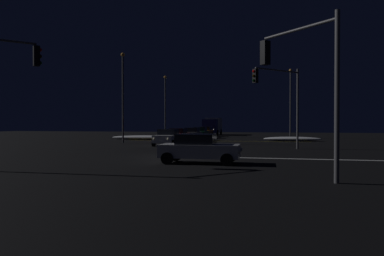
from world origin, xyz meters
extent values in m
cube|color=black|center=(0.00, 0.00, -0.05)|extent=(120.00, 120.00, 0.10)
cube|color=white|center=(0.00, 8.14, 0.00)|extent=(0.35, 13.94, 0.01)
cube|color=yellow|center=(0.00, 19.74, 0.00)|extent=(22.00, 0.15, 0.01)
cube|color=white|center=(8.24, 0.00, 0.00)|extent=(13.94, 0.40, 0.01)
ellipsoid|color=white|center=(-8.94, 20.82, 0.28)|extent=(9.69, 1.50, 0.56)
ellipsoid|color=white|center=(8.94, 21.30, 0.26)|extent=(6.69, 1.50, 0.52)
cube|color=silver|center=(-3.21, 10.35, 0.67)|extent=(1.80, 4.20, 0.70)
cube|color=black|center=(-3.21, 10.55, 1.29)|extent=(1.60, 2.00, 0.55)
cylinder|color=black|center=(-2.31, 8.80, 0.32)|extent=(0.22, 0.64, 0.64)
cylinder|color=black|center=(-4.11, 8.80, 0.32)|extent=(0.22, 0.64, 0.64)
cylinder|color=black|center=(-2.31, 11.90, 0.32)|extent=(0.22, 0.64, 0.64)
cylinder|color=black|center=(-4.11, 11.90, 0.32)|extent=(0.22, 0.64, 0.64)
sphere|color=#F9EFC6|center=(-2.56, 8.23, 0.72)|extent=(0.22, 0.22, 0.22)
sphere|color=#F9EFC6|center=(-3.86, 8.23, 0.72)|extent=(0.22, 0.22, 0.22)
cube|color=maroon|center=(-3.66, 15.91, 0.67)|extent=(1.80, 4.20, 0.70)
cube|color=black|center=(-3.66, 16.11, 1.29)|extent=(1.60, 2.00, 0.55)
cylinder|color=black|center=(-2.76, 14.36, 0.32)|extent=(0.22, 0.64, 0.64)
cylinder|color=black|center=(-4.56, 14.36, 0.32)|extent=(0.22, 0.64, 0.64)
cylinder|color=black|center=(-2.76, 17.46, 0.32)|extent=(0.22, 0.64, 0.64)
cylinder|color=black|center=(-4.56, 17.46, 0.32)|extent=(0.22, 0.64, 0.64)
sphere|color=#F9EFC6|center=(-3.01, 13.79, 0.72)|extent=(0.22, 0.22, 0.22)
sphere|color=#F9EFC6|center=(-4.31, 13.79, 0.72)|extent=(0.22, 0.22, 0.22)
cube|color=slate|center=(-3.24, 21.31, 0.67)|extent=(1.80, 4.20, 0.70)
cube|color=black|center=(-3.24, 21.51, 1.29)|extent=(1.60, 2.00, 0.55)
cylinder|color=black|center=(-2.34, 19.76, 0.32)|extent=(0.22, 0.64, 0.64)
cylinder|color=black|center=(-4.14, 19.76, 0.32)|extent=(0.22, 0.64, 0.64)
cylinder|color=black|center=(-2.34, 22.86, 0.32)|extent=(0.22, 0.64, 0.64)
cylinder|color=black|center=(-4.14, 22.86, 0.32)|extent=(0.22, 0.64, 0.64)
sphere|color=#F9EFC6|center=(-2.59, 19.19, 0.72)|extent=(0.22, 0.22, 0.22)
sphere|color=#F9EFC6|center=(-3.89, 19.19, 0.72)|extent=(0.22, 0.22, 0.22)
cube|color=#14512D|center=(-3.28, 26.91, 0.67)|extent=(1.80, 4.20, 0.70)
cube|color=black|center=(-3.28, 27.11, 1.29)|extent=(1.60, 2.00, 0.55)
cylinder|color=black|center=(-2.38, 25.36, 0.32)|extent=(0.22, 0.64, 0.64)
cylinder|color=black|center=(-4.18, 25.36, 0.32)|extent=(0.22, 0.64, 0.64)
cylinder|color=black|center=(-2.38, 28.46, 0.32)|extent=(0.22, 0.64, 0.64)
cylinder|color=black|center=(-4.18, 28.46, 0.32)|extent=(0.22, 0.64, 0.64)
sphere|color=#F9EFC6|center=(-2.63, 24.79, 0.72)|extent=(0.22, 0.22, 0.22)
sphere|color=#F9EFC6|center=(-3.93, 24.79, 0.72)|extent=(0.22, 0.22, 0.22)
cube|color=#C66014|center=(-3.51, 32.58, 0.67)|extent=(1.80, 4.20, 0.70)
cube|color=black|center=(-3.51, 32.78, 1.29)|extent=(1.60, 2.00, 0.55)
cylinder|color=black|center=(-2.61, 31.03, 0.32)|extent=(0.22, 0.64, 0.64)
cylinder|color=black|center=(-4.41, 31.03, 0.32)|extent=(0.22, 0.64, 0.64)
cylinder|color=black|center=(-2.61, 34.13, 0.32)|extent=(0.22, 0.64, 0.64)
cylinder|color=black|center=(-4.41, 34.13, 0.32)|extent=(0.22, 0.64, 0.64)
sphere|color=#F9EFC6|center=(-2.86, 30.46, 0.72)|extent=(0.22, 0.22, 0.22)
sphere|color=#F9EFC6|center=(-4.16, 30.46, 0.72)|extent=(0.22, 0.22, 0.22)
cube|color=navy|center=(-3.57, 37.35, 1.63)|extent=(2.40, 2.20, 2.30)
cube|color=silver|center=(-3.57, 41.85, 1.78)|extent=(2.40, 5.00, 2.60)
cylinder|color=black|center=(-2.37, 37.95, 0.48)|extent=(0.28, 0.96, 0.96)
cylinder|color=black|center=(-4.77, 37.95, 0.48)|extent=(0.28, 0.96, 0.96)
cylinder|color=black|center=(-2.37, 42.65, 0.48)|extent=(0.28, 0.96, 0.96)
cylinder|color=black|center=(-4.77, 42.65, 0.48)|extent=(0.28, 0.96, 0.96)
sphere|color=#F9EFC6|center=(-2.72, 36.20, 1.03)|extent=(0.26, 0.26, 0.26)
sphere|color=#F9EFC6|center=(-4.42, 36.20, 1.03)|extent=(0.26, 0.26, 0.26)
cube|color=#B7B7BC|center=(2.58, -3.49, 0.67)|extent=(4.20, 1.80, 0.70)
cube|color=black|center=(2.38, -3.49, 1.29)|extent=(2.00, 1.60, 0.55)
cylinder|color=black|center=(4.13, -2.59, 0.32)|extent=(0.64, 0.22, 0.64)
cylinder|color=black|center=(4.13, -4.39, 0.32)|extent=(0.64, 0.22, 0.64)
cylinder|color=black|center=(1.03, -2.59, 0.32)|extent=(0.64, 0.22, 0.64)
cylinder|color=black|center=(1.03, -4.39, 0.32)|extent=(0.64, 0.22, 0.64)
sphere|color=#F9EFC6|center=(4.70, -2.84, 0.72)|extent=(0.22, 0.22, 0.22)
sphere|color=#F9EFC6|center=(4.70, -4.14, 0.72)|extent=(0.22, 0.22, 0.22)
cylinder|color=#4C4C51|center=(8.54, 8.54, 3.32)|extent=(0.18, 0.18, 6.65)
cylinder|color=#4C4C51|center=(6.87, 6.87, 6.35)|extent=(3.43, 3.43, 0.12)
cube|color=black|center=(5.20, 5.20, 5.72)|extent=(0.46, 0.46, 1.05)
sphere|color=red|center=(5.08, 5.08, 6.07)|extent=(0.22, 0.22, 0.22)
sphere|color=black|center=(5.08, 5.08, 5.72)|extent=(0.22, 0.22, 0.22)
sphere|color=black|center=(5.08, 5.08, 5.38)|extent=(0.22, 0.22, 0.22)
cylinder|color=#4C4C51|center=(8.54, -8.54, 3.09)|extent=(0.18, 0.18, 6.17)
cylinder|color=#4C4C51|center=(7.28, -7.28, 5.87)|extent=(2.61, 2.61, 0.12)
cube|color=black|center=(6.02, -6.02, 5.25)|extent=(0.46, 0.46, 1.05)
sphere|color=red|center=(5.90, -5.90, 5.59)|extent=(0.22, 0.22, 0.22)
sphere|color=black|center=(5.90, -5.90, 5.25)|extent=(0.22, 0.22, 0.22)
sphere|color=black|center=(5.90, -5.90, 4.90)|extent=(0.22, 0.22, 0.22)
cube|color=black|center=(-5.67, -5.67, 5.65)|extent=(0.46, 0.46, 1.05)
sphere|color=red|center=(-5.55, -5.55, 5.99)|extent=(0.22, 0.22, 0.22)
sphere|color=black|center=(-5.55, -5.55, 5.65)|extent=(0.22, 0.22, 0.22)
sphere|color=black|center=(-5.55, -5.55, 5.30)|extent=(0.22, 0.22, 0.22)
cylinder|color=#424247|center=(-9.24, 29.74, 4.49)|extent=(0.20, 0.20, 8.97)
sphere|color=#F9AD47|center=(-9.24, 29.74, 9.15)|extent=(0.44, 0.44, 0.44)
cylinder|color=#424247|center=(-9.24, 13.74, 4.68)|extent=(0.20, 0.20, 9.36)
sphere|color=#F9AD47|center=(-9.24, 13.74, 9.54)|extent=(0.44, 0.44, 0.44)
cylinder|color=#424247|center=(9.24, 29.74, 4.71)|extent=(0.20, 0.20, 9.41)
sphere|color=#F9AD47|center=(9.24, 29.74, 9.59)|extent=(0.44, 0.44, 0.44)
camera|label=1|loc=(6.14, -21.86, 2.16)|focal=32.86mm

